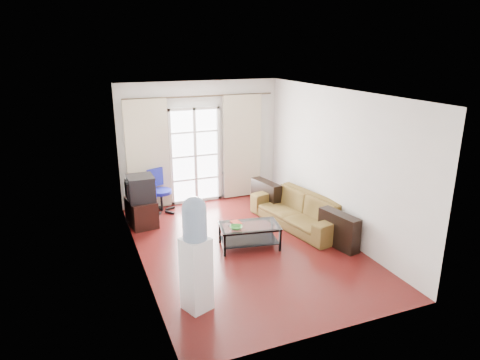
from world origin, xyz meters
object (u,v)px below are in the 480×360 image
at_px(sofa, 299,211).
at_px(task_chair, 161,200).
at_px(tv_stand, 142,212).
at_px(coffee_table, 249,233).
at_px(crt_tv, 140,188).
at_px(water_cooler, 196,252).

relative_size(sofa, task_chair, 2.46).
bearing_deg(sofa, tv_stand, -123.29).
height_order(coffee_table, tv_stand, tv_stand).
bearing_deg(crt_tv, sofa, -21.80).
height_order(sofa, task_chair, task_chair).
xyz_separation_m(coffee_table, water_cooler, (-1.38, -1.45, 0.57)).
height_order(sofa, crt_tv, crt_tv).
relative_size(task_chair, water_cooler, 0.58).
distance_m(coffee_table, tv_stand, 2.33).
bearing_deg(water_cooler, crt_tv, 72.13).
distance_m(crt_tv, task_chair, 0.91).
relative_size(coffee_table, tv_stand, 1.57).
distance_m(tv_stand, task_chair, 0.75).
bearing_deg(coffee_table, crt_tv, 133.60).
bearing_deg(tv_stand, water_cooler, -93.82).
xyz_separation_m(coffee_table, task_chair, (-1.10, 2.25, 0.00)).
bearing_deg(coffee_table, water_cooler, -133.60).
bearing_deg(water_cooler, task_chair, 63.76).
distance_m(coffee_table, crt_tv, 2.37).
height_order(tv_stand, crt_tv, crt_tv).
xyz_separation_m(coffee_table, crt_tv, (-1.60, 1.68, 0.50)).
distance_m(sofa, crt_tv, 3.13).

